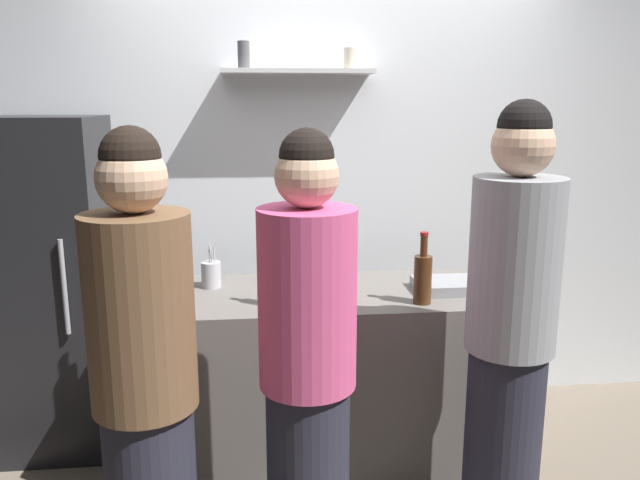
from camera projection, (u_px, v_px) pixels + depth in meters
name	position (u px, v px, depth m)	size (l,w,h in m)	color
back_wall_assembly	(329.00, 184.00, 3.60)	(4.80, 0.32, 2.60)	white
refrigerator	(50.00, 287.00, 3.16)	(0.59, 0.59, 1.70)	black
counter	(320.00, 379.00, 3.05)	(1.78, 0.69, 0.89)	#66605B
baking_pan	(451.00, 285.00, 2.97)	(0.34, 0.24, 0.05)	gray
utensil_holder	(211.00, 274.00, 3.01)	(0.09, 0.09, 0.22)	#B2B2B7
wine_bottle_dark_glass	(137.00, 281.00, 2.66)	(0.06, 0.06, 0.34)	black
wine_bottle_amber_glass	(423.00, 277.00, 2.76)	(0.08, 0.08, 0.32)	#472814
wine_bottle_pale_glass	(276.00, 280.00, 2.73)	(0.07, 0.07, 0.30)	#B2BFB2
water_bottle_plastic	(301.00, 260.00, 3.13)	(0.08, 0.08, 0.22)	silver
person_grey_hoodie	(510.00, 336.00, 2.40)	(0.34, 0.34, 1.78)	#262633
person_pink_top	(308.00, 373.00, 2.20)	(0.34, 0.34, 1.69)	#262633
person_brown_jacket	(146.00, 393.00, 2.03)	(0.34, 0.34, 1.70)	#262633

